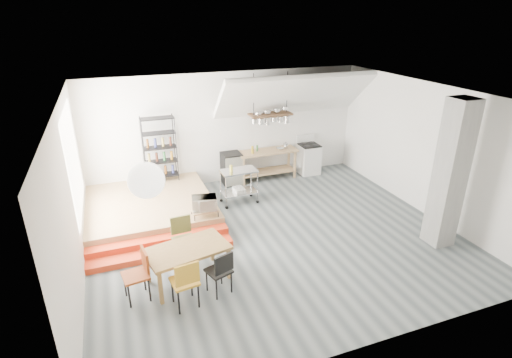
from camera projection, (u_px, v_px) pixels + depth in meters
name	position (u px, v px, depth m)	size (l,w,h in m)	color
floor	(274.00, 235.00, 9.10)	(8.00, 8.00, 0.00)	#4B5457
wall_back	(228.00, 128.00, 11.50)	(8.00, 0.04, 3.20)	silver
wall_left	(71.00, 199.00, 7.19)	(0.04, 7.00, 3.20)	silver
wall_right	(425.00, 149.00, 9.77)	(0.04, 7.00, 3.20)	silver
ceiling	(276.00, 95.00, 7.86)	(8.00, 7.00, 0.02)	white
slope_ceiling	(294.00, 95.00, 11.19)	(4.40, 1.80, 0.15)	white
window_pane	(74.00, 161.00, 8.42)	(0.02, 2.50, 2.20)	white
platform	(150.00, 208.00, 9.95)	(3.00, 3.00, 0.40)	#A27D51
step_lower	(162.00, 253.00, 8.32)	(3.00, 0.35, 0.13)	red
step_upper	(160.00, 242.00, 8.59)	(3.00, 0.35, 0.27)	red
concrete_column	(450.00, 175.00, 8.25)	(0.50, 0.50, 3.20)	gray
kitchen_counter	(267.00, 159.00, 11.93)	(1.80, 0.60, 0.91)	#A27D51
stove	(309.00, 158.00, 12.45)	(0.60, 0.60, 1.18)	white
pot_rack	(272.00, 117.00, 11.22)	(1.20, 0.50, 1.43)	#3C2818
wire_shelving	(160.00, 148.00, 10.71)	(0.88, 0.38, 1.80)	black
microwave_shelf	(205.00, 210.00, 9.09)	(0.60, 0.40, 0.16)	#A27D51
paper_lantern	(146.00, 180.00, 6.44)	(0.60, 0.60, 0.60)	white
dining_table	(187.00, 252.00, 7.35)	(1.64, 1.13, 0.71)	olive
chair_mustard	(186.00, 280.00, 6.68)	(0.49, 0.49, 0.96)	#C28B21
chair_black	(221.00, 269.00, 7.03)	(0.51, 0.51, 0.87)	black
chair_olive	(183.00, 236.00, 8.01)	(0.46, 0.46, 0.95)	brown
chair_red	(139.00, 271.00, 6.93)	(0.49, 0.49, 0.95)	#A04016
rolling_cart	(239.00, 182.00, 10.44)	(0.97, 0.57, 0.93)	silver
mini_fridge	(232.00, 168.00, 11.68)	(0.55, 0.55, 0.94)	black
microwave	(204.00, 203.00, 9.02)	(0.55, 0.37, 0.31)	beige
bowl	(280.00, 149.00, 11.90)	(0.22, 0.22, 0.05)	silver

